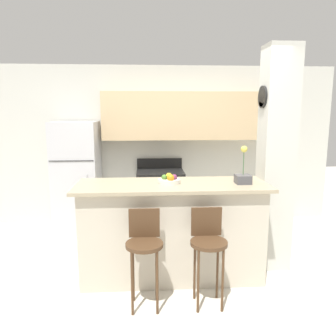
{
  "coord_description": "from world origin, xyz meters",
  "views": [
    {
      "loc": [
        -0.27,
        -3.42,
        1.83
      ],
      "look_at": [
        0.0,
        0.67,
        1.12
      ],
      "focal_mm": 35.0,
      "sensor_mm": 36.0,
      "label": 1
    }
  ],
  "objects_px": {
    "bar_stool_left": "(144,245)",
    "stove_range": "(160,199)",
    "fruit_bowl": "(169,180)",
    "refrigerator": "(77,177)",
    "bar_stool_right": "(208,243)",
    "orchid_vase": "(243,175)"
  },
  "relations": [
    {
      "from": "stove_range",
      "to": "bar_stool_left",
      "type": "distance_m",
      "value": 2.17
    },
    {
      "from": "stove_range",
      "to": "fruit_bowl",
      "type": "bearing_deg",
      "value": -88.84
    },
    {
      "from": "refrigerator",
      "to": "orchid_vase",
      "type": "bearing_deg",
      "value": -37.24
    },
    {
      "from": "bar_stool_left",
      "to": "orchid_vase",
      "type": "bearing_deg",
      "value": 25.27
    },
    {
      "from": "stove_range",
      "to": "bar_stool_left",
      "type": "xyz_separation_m",
      "value": [
        -0.24,
        -2.15,
        0.15
      ]
    },
    {
      "from": "bar_stool_right",
      "to": "orchid_vase",
      "type": "bearing_deg",
      "value": 47.33
    },
    {
      "from": "refrigerator",
      "to": "bar_stool_left",
      "type": "distance_m",
      "value": 2.34
    },
    {
      "from": "refrigerator",
      "to": "bar_stool_right",
      "type": "bearing_deg",
      "value": -52.06
    },
    {
      "from": "refrigerator",
      "to": "bar_stool_right",
      "type": "distance_m",
      "value": 2.66
    },
    {
      "from": "orchid_vase",
      "to": "fruit_bowl",
      "type": "relative_size",
      "value": 1.71
    },
    {
      "from": "bar_stool_left",
      "to": "refrigerator",
      "type": "bearing_deg",
      "value": 116.25
    },
    {
      "from": "stove_range",
      "to": "orchid_vase",
      "type": "distance_m",
      "value": 1.97
    },
    {
      "from": "bar_stool_left",
      "to": "stove_range",
      "type": "bearing_deg",
      "value": 83.71
    },
    {
      "from": "orchid_vase",
      "to": "refrigerator",
      "type": "bearing_deg",
      "value": 142.76
    },
    {
      "from": "refrigerator",
      "to": "bar_stool_left",
      "type": "height_order",
      "value": "refrigerator"
    },
    {
      "from": "refrigerator",
      "to": "fruit_bowl",
      "type": "relative_size",
      "value": 7.1
    },
    {
      "from": "stove_range",
      "to": "orchid_vase",
      "type": "relative_size",
      "value": 2.63
    },
    {
      "from": "stove_range",
      "to": "bar_stool_left",
      "type": "bearing_deg",
      "value": -96.29
    },
    {
      "from": "stove_range",
      "to": "bar_stool_right",
      "type": "xyz_separation_m",
      "value": [
        0.36,
        -2.15,
        0.15
      ]
    },
    {
      "from": "stove_range",
      "to": "orchid_vase",
      "type": "xyz_separation_m",
      "value": [
        0.82,
        -1.65,
        0.69
      ]
    },
    {
      "from": "bar_stool_right",
      "to": "fruit_bowl",
      "type": "relative_size",
      "value": 3.9
    },
    {
      "from": "refrigerator",
      "to": "orchid_vase",
      "type": "distance_m",
      "value": 2.64
    }
  ]
}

